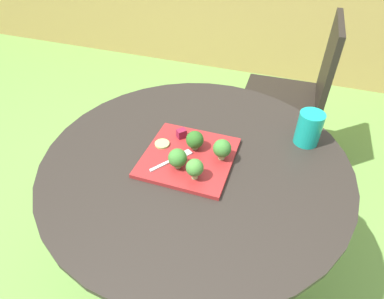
% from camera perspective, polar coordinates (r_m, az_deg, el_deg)
% --- Properties ---
extents(ground_plane, '(12.00, 12.00, 0.00)m').
position_cam_1_polar(ground_plane, '(1.65, 0.41, -20.65)').
color(ground_plane, '#669342').
extents(patio_table, '(1.01, 1.01, 0.73)m').
position_cam_1_polar(patio_table, '(1.24, 0.52, -9.48)').
color(patio_table, '#28231E').
rests_on(patio_table, ground_plane).
extents(patio_chair, '(0.45, 0.45, 0.90)m').
position_cam_1_polar(patio_chair, '(1.95, 18.42, 10.31)').
color(patio_chair, black).
rests_on(patio_chair, ground_plane).
extents(salad_plate, '(0.28, 0.28, 0.01)m').
position_cam_1_polar(salad_plate, '(1.07, -0.60, -1.33)').
color(salad_plate, maroon).
rests_on(salad_plate, patio_table).
extents(drinking_glass, '(0.08, 0.08, 0.12)m').
position_cam_1_polar(drinking_glass, '(1.18, 19.63, 3.24)').
color(drinking_glass, '#149989').
rests_on(drinking_glass, patio_table).
extents(fork, '(0.10, 0.14, 0.00)m').
position_cam_1_polar(fork, '(1.05, -2.98, -1.62)').
color(fork, silver).
rests_on(fork, salad_plate).
extents(broccoli_floret_0, '(0.05, 0.05, 0.07)m').
position_cam_1_polar(broccoli_floret_0, '(0.96, 0.48, -3.23)').
color(broccoli_floret_0, '#99B770').
rests_on(broccoli_floret_0, salad_plate).
extents(broccoli_floret_1, '(0.06, 0.06, 0.07)m').
position_cam_1_polar(broccoli_floret_1, '(1.07, 0.50, 1.70)').
color(broccoli_floret_1, '#99B770').
rests_on(broccoli_floret_1, salad_plate).
extents(broccoli_floret_2, '(0.06, 0.06, 0.07)m').
position_cam_1_polar(broccoli_floret_2, '(1.03, 5.26, 0.16)').
color(broccoli_floret_2, '#99B770').
rests_on(broccoli_floret_2, salad_plate).
extents(broccoli_floret_3, '(0.06, 0.06, 0.07)m').
position_cam_1_polar(broccoli_floret_3, '(1.00, -2.53, -1.50)').
color(broccoli_floret_3, '#99B770').
rests_on(broccoli_floret_3, salad_plate).
extents(cucumber_slice_0, '(0.05, 0.05, 0.01)m').
position_cam_1_polar(cucumber_slice_0, '(1.11, -5.22, 0.98)').
color(cucumber_slice_0, '#8EB766').
rests_on(cucumber_slice_0, salad_plate).
extents(beet_chunk_0, '(0.04, 0.04, 0.03)m').
position_cam_1_polar(beet_chunk_0, '(1.13, -1.85, 2.81)').
color(beet_chunk_0, maroon).
rests_on(beet_chunk_0, salad_plate).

